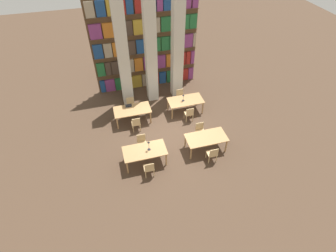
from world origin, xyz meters
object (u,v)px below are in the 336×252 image
object	(u,v)px
reading_table_2	(132,111)
laptop	(128,106)
chair_6	(189,113)
reading_table_3	(185,101)
reading_table_1	(206,139)
chair_5	(131,105)
chair_0	(149,168)
reading_table_0	(145,152)
chair_4	(136,123)
desk_lamp_0	(149,144)
chair_2	(212,154)
pillar_left	(123,54)
chair_7	(180,96)
chair_1	(142,143)
pillar_center	(151,50)
desk_lamp_1	(183,97)
pillar_right	(177,47)
chair_3	(200,131)

from	to	relation	value
reading_table_2	laptop	distance (m)	0.35
reading_table_2	chair_6	bearing A→B (deg)	-14.81
reading_table_2	reading_table_3	xyz separation A→B (m)	(2.89, 0.02, 0.00)
reading_table_1	chair_5	distance (m)	4.67
chair_0	reading_table_3	xyz separation A→B (m)	(2.83, 3.72, 0.21)
reading_table_0	chair_4	distance (m)	2.17
reading_table_0	chair_4	xyz separation A→B (m)	(-0.01, 2.16, -0.21)
chair_0	desk_lamp_0	xyz separation A→B (m)	(0.19, 0.77, 0.63)
chair_2	chair_0	bearing A→B (deg)	-179.25
pillar_left	chair_7	world-z (taller)	pillar_left
chair_1	chair_4	world-z (taller)	same
pillar_center	reading_table_2	distance (m)	3.24
reading_table_0	chair_4	bearing A→B (deg)	90.29
reading_table_3	desk_lamp_1	size ratio (longest dim) A/B	4.70
chair_7	desk_lamp_1	distance (m)	0.97
reading_table_2	pillar_right	bearing A→B (deg)	31.00
chair_1	chair_6	bearing A→B (deg)	-153.23
pillar_right	laptop	distance (m)	4.01
pillar_center	reading_table_3	size ratio (longest dim) A/B	3.20
chair_2	desk_lamp_1	distance (m)	3.72
chair_3	laptop	xyz separation A→B (m)	(-3.08, 2.41, 0.33)
reading_table_1	chair_7	distance (m)	3.69
chair_6	pillar_center	bearing A→B (deg)	118.99
pillar_right	chair_3	size ratio (longest dim) A/B	6.84
chair_2	reading_table_2	size ratio (longest dim) A/B	0.47
pillar_right	chair_3	world-z (taller)	pillar_right
desk_lamp_0	desk_lamp_1	bearing A→B (deg)	49.59
chair_1	chair_3	distance (m)	2.88
reading_table_3	chair_6	world-z (taller)	chair_6
pillar_right	reading_table_2	size ratio (longest dim) A/B	3.20
pillar_center	reading_table_0	world-z (taller)	pillar_center
pillar_left	chair_1	size ratio (longest dim) A/B	6.84
pillar_left	chair_6	size ratio (longest dim) A/B	6.84
pillar_center	chair_5	bearing A→B (deg)	-145.79
pillar_right	chair_0	bearing A→B (deg)	-117.55
chair_2	chair_6	xyz separation A→B (m)	(-0.10, 2.91, 0.00)
reading_table_3	chair_6	bearing A→B (deg)	-93.30
pillar_left	chair_1	bearing A→B (deg)	-89.48
pillar_right	reading_table_2	bearing A→B (deg)	-149.00
reading_table_1	chair_7	xyz separation A→B (m)	(-0.08, 3.68, -0.21)
reading_table_3	pillar_left	bearing A→B (deg)	149.00
laptop	pillar_center	bearing A→B (deg)	-137.85
chair_0	desk_lamp_1	xyz separation A→B (m)	(2.69, 3.71, 0.56)
reading_table_3	chair_1	bearing A→B (deg)	-142.41
chair_0	laptop	bearing A→B (deg)	92.83
chair_0	reading_table_1	world-z (taller)	chair_0
pillar_left	pillar_right	xyz separation A→B (m)	(2.87, 0.00, 0.00)
chair_6	desk_lamp_1	size ratio (longest dim) A/B	2.20
chair_5	laptop	world-z (taller)	laptop
pillar_right	chair_1	bearing A→B (deg)	-126.08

